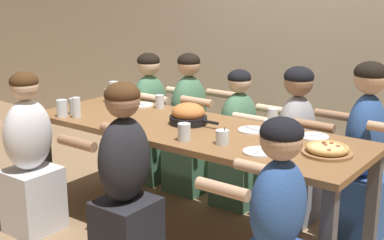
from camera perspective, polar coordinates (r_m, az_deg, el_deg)
name	(u,v)px	position (r m, az deg, el deg)	size (l,w,h in m)	color
ground_plane	(192,233)	(3.83, 0.00, -11.91)	(18.00, 18.00, 0.00)	#896B4C
dining_table	(192,139)	(3.58, 0.00, -2.02)	(2.37, 0.81, 0.77)	brown
pizza_board_main	(327,150)	(3.09, 14.24, -3.12)	(0.28, 0.28, 0.05)	#996B42
skillet_bowl	(188,115)	(3.63, -0.40, 0.55)	(0.37, 0.26, 0.14)	black
empty_plate_a	(141,105)	(4.18, -5.45, 1.60)	(0.19, 0.19, 0.02)	white
empty_plate_b	(259,152)	(3.06, 7.20, -3.39)	(0.19, 0.19, 0.02)	white
empty_plate_c	(253,130)	(3.49, 6.48, -1.09)	(0.19, 0.19, 0.02)	white
empty_plate_d	(313,137)	(3.41, 12.83, -1.74)	(0.19, 0.19, 0.02)	white
cocktail_glass_blue	(222,138)	(3.19, 3.24, -1.91)	(0.08, 0.08, 0.11)	silver
drinking_glass_a	(269,131)	(3.31, 8.25, -1.17)	(0.07, 0.07, 0.12)	silver
drinking_glass_b	(184,133)	(3.25, -0.85, -1.41)	(0.08, 0.08, 0.11)	silver
drinking_glass_c	(160,102)	(4.09, -3.46, 1.91)	(0.07, 0.07, 0.10)	silver
drinking_glass_d	(74,107)	(3.99, -12.48, 1.34)	(0.07, 0.07, 0.12)	silver
drinking_glass_e	(273,119)	(3.58, 8.59, 0.11)	(0.07, 0.07, 0.13)	silver
drinking_glass_f	(76,109)	(3.88, -12.23, 1.16)	(0.06, 0.06, 0.15)	silver
drinking_glass_g	(114,90)	(4.42, -8.33, 3.14)	(0.08, 0.08, 0.15)	silver
drinking_glass_h	(62,108)	(3.93, -13.69, 1.23)	(0.08, 0.08, 0.12)	silver
drinking_glass_i	(109,96)	(4.34, -8.81, 2.55)	(0.07, 0.07, 0.11)	silver
diner_far_midright	(296,151)	(3.91, 11.00, -3.22)	(0.51, 0.40, 1.14)	#99999E
diner_near_center	(125,186)	(3.19, -7.18, -7.04)	(0.51, 0.40, 1.17)	#232328
diner_near_right	(276,238)	(2.66, 8.99, -12.31)	(0.51, 0.40, 1.12)	#2D5193
diner_near_left	(30,160)	(3.85, -16.92, -4.14)	(0.51, 0.40, 1.14)	silver
diner_far_left	(150,123)	(4.65, -4.50, -0.32)	(0.51, 0.40, 1.13)	#477556
diner_far_right	(364,159)	(3.73, 17.88, -3.95)	(0.51, 0.40, 1.22)	#2D5193
diner_far_center	(238,145)	(4.15, 4.96, -2.68)	(0.51, 0.40, 1.07)	#477556
diner_far_midleft	(189,130)	(4.39, -0.30, -1.04)	(0.51, 0.40, 1.16)	#477556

